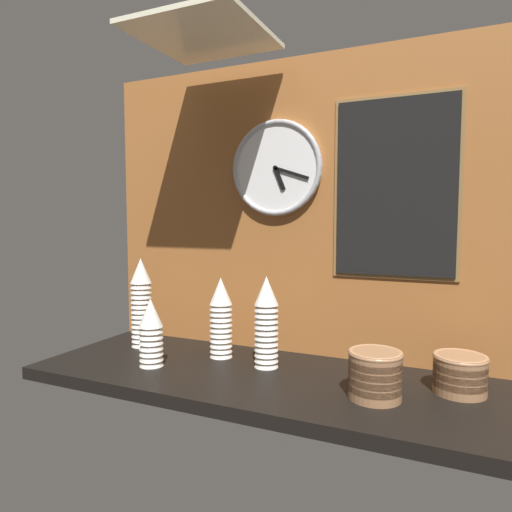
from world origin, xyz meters
The scene contains 11 objects.
ground_plane centered at (0.00, 0.00, -0.02)m, with size 1.60×0.56×0.04m, color black.
wall_tiled_back centered at (0.00, 0.27, 0.53)m, with size 1.60×0.03×1.05m.
cup_stack_left centered at (-0.42, -0.09, 0.11)m, with size 0.08×0.08×0.23m.
cup_stack_center centered at (-0.07, 0.06, 0.15)m, with size 0.08×0.08×0.30m.
cup_stack_center_left centered at (-0.26, 0.09, 0.14)m, with size 0.08×0.08×0.28m.
cup_stack_far_left centered at (-0.60, 0.09, 0.17)m, with size 0.08×0.08×0.34m.
bowl_stack_far_right centered at (0.51, 0.07, 0.06)m, with size 0.15×0.15×0.11m.
bowl_stack_right centered at (0.30, -0.06, 0.07)m, with size 0.15×0.15×0.13m.
wall_clock centered at (-0.11, 0.23, 0.67)m, with size 0.34×0.03×0.34m.
menu_board centered at (0.30, 0.24, 0.59)m, with size 0.40×0.01×0.59m.
ceiling_light_panel centered at (-0.27, 0.00, 1.07)m, with size 0.40×0.40×0.02m.
Camera 1 is at (0.51, -1.29, 0.49)m, focal length 32.00 mm.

